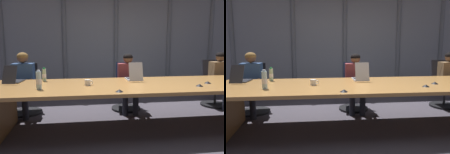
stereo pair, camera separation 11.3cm
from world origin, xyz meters
The scene contains 17 objects.
ground_plane centered at (0.00, 0.00, 0.00)m, with size 14.21×14.21×0.00m, color #47424C.
conference_table centered at (0.00, 0.00, 0.60)m, with size 4.71×1.35×0.73m.
curtain_backdrop centered at (0.00, 2.69, 1.40)m, with size 7.10×0.17×2.80m.
laptop_left_end centered at (-2.04, 0.39, 0.79)m, with size 0.27×0.48×0.30m.
laptop_left_mid centered at (-0.02, 0.36, 0.79)m, with size 0.24×0.43×0.32m.
office_chair_left_end centered at (-2.02, 1.07, 0.37)m, with size 0.60×0.60×0.97m.
office_chair_left_mid centered at (-0.01, 1.07, 0.36)m, with size 0.60×0.61×0.96m.
office_chair_center centered at (1.98, 1.08, 0.37)m, with size 0.60×0.60×0.99m.
person_left_end centered at (-2.03, 0.92, 0.69)m, with size 0.41×0.56×1.20m.
person_left_mid centered at (0.01, 0.92, 0.67)m, with size 0.44×0.56×1.16m.
person_center centered at (2.03, 0.92, 0.68)m, with size 0.44×0.56×1.18m.
water_bottle_primary centered at (-1.56, 0.47, 0.84)m, with size 0.07×0.07×0.23m.
water_bottle_secondary centered at (-1.54, -0.21, 0.86)m, with size 0.08×0.08×0.28m.
coffee_mug_near centered at (-0.84, -0.02, 0.78)m, with size 0.13×0.09×0.09m.
conference_mic_left_side centered at (1.11, -0.11, 0.75)m, with size 0.11×0.11×0.04m, color black.
conference_mic_middle centered at (0.85, -0.31, 0.75)m, with size 0.11×0.11×0.04m, color black.
conference_mic_right_side centered at (-0.43, -0.53, 0.75)m, with size 0.11×0.11×0.04m, color black.
Camera 1 is at (-0.95, -3.55, 1.42)m, focal length 37.03 mm.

